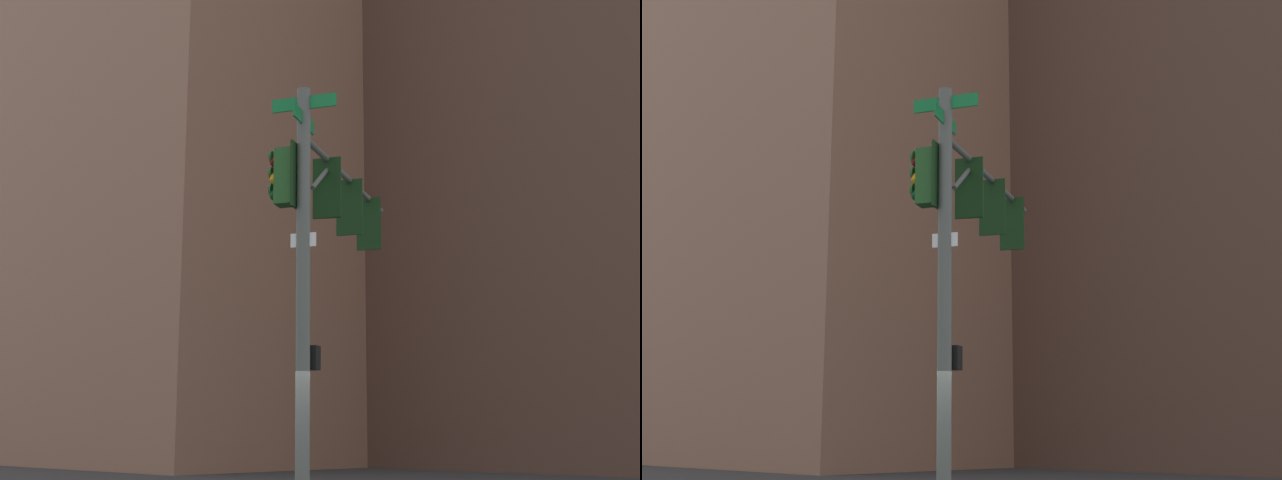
% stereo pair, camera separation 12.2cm
% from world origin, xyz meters
% --- Properties ---
extents(signal_pole_assembly, '(3.01, 5.31, 7.41)m').
position_xyz_m(signal_pole_assembly, '(-0.52, 1.31, 5.14)').
color(signal_pole_assembly, '#4C514C').
rests_on(signal_pole_assembly, ground_plane).
extents(building_brick_midblock, '(23.47, 19.21, 49.45)m').
position_xyz_m(building_brick_midblock, '(-27.89, 18.93, 24.73)').
color(building_brick_midblock, '#845B47').
rests_on(building_brick_midblock, ground_plane).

